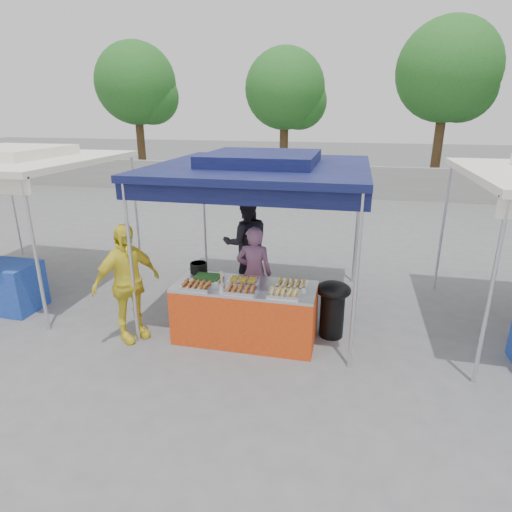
% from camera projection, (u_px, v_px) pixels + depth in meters
% --- Properties ---
extents(ground_plane, '(80.00, 80.00, 0.00)m').
position_uv_depth(ground_plane, '(247.00, 335.00, 6.36)').
color(ground_plane, slate).
extents(back_wall, '(40.00, 0.25, 1.20)m').
position_uv_depth(back_wall, '(317.00, 181.00, 16.31)').
color(back_wall, gray).
rests_on(back_wall, ground_plane).
extents(main_canopy, '(3.20, 3.20, 2.57)m').
position_uv_depth(main_canopy, '(261.00, 166.00, 6.48)').
color(main_canopy, silver).
rests_on(main_canopy, ground_plane).
extents(neighbor_stall_left, '(3.20, 3.20, 2.57)m').
position_uv_depth(neighbor_stall_left, '(0.00, 207.00, 7.32)').
color(neighbor_stall_left, silver).
rests_on(neighbor_stall_left, ground_plane).
extents(tree_0, '(3.55, 3.49, 6.01)m').
position_uv_depth(tree_0, '(140.00, 87.00, 18.74)').
color(tree_0, '#45311A').
rests_on(tree_0, ground_plane).
extents(tree_1, '(3.36, 3.27, 5.62)m').
position_uv_depth(tree_1, '(289.00, 93.00, 17.61)').
color(tree_1, '#45311A').
rests_on(tree_1, ground_plane).
extents(tree_2, '(3.75, 3.73, 6.42)m').
position_uv_depth(tree_2, '(451.00, 75.00, 15.84)').
color(tree_2, '#45311A').
rests_on(tree_2, ground_plane).
extents(vendor_table, '(2.00, 0.80, 0.85)m').
position_uv_depth(vendor_table, '(245.00, 313.00, 6.13)').
color(vendor_table, red).
rests_on(vendor_table, ground_plane).
extents(food_tray_fl, '(0.42, 0.30, 0.07)m').
position_uv_depth(food_tray_fl, '(197.00, 286.00, 5.89)').
color(food_tray_fl, silver).
rests_on(food_tray_fl, vendor_table).
extents(food_tray_fm, '(0.42, 0.30, 0.07)m').
position_uv_depth(food_tray_fm, '(241.00, 290.00, 5.76)').
color(food_tray_fm, silver).
rests_on(food_tray_fm, vendor_table).
extents(food_tray_fr, '(0.42, 0.30, 0.07)m').
position_uv_depth(food_tray_fr, '(284.00, 293.00, 5.65)').
color(food_tray_fr, silver).
rests_on(food_tray_fr, vendor_table).
extents(food_tray_bl, '(0.42, 0.30, 0.07)m').
position_uv_depth(food_tray_bl, '(207.00, 278.00, 6.15)').
color(food_tray_bl, silver).
rests_on(food_tray_bl, vendor_table).
extents(food_tray_bm, '(0.42, 0.30, 0.07)m').
position_uv_depth(food_tray_bm, '(243.00, 280.00, 6.07)').
color(food_tray_bm, silver).
rests_on(food_tray_bm, vendor_table).
extents(food_tray_br, '(0.42, 0.30, 0.07)m').
position_uv_depth(food_tray_br, '(292.00, 284.00, 5.94)').
color(food_tray_br, silver).
rests_on(food_tray_br, vendor_table).
extents(cooking_pot, '(0.26, 0.26, 0.15)m').
position_uv_depth(cooking_pot, '(199.00, 268.00, 6.45)').
color(cooking_pot, black).
rests_on(cooking_pot, vendor_table).
extents(skewer_cup, '(0.09, 0.09, 0.11)m').
position_uv_depth(skewer_cup, '(222.00, 287.00, 5.78)').
color(skewer_cup, silver).
rests_on(skewer_cup, vendor_table).
extents(wok_burner, '(0.51, 0.51, 0.85)m').
position_uv_depth(wok_burner, '(333.00, 304.00, 6.21)').
color(wok_burner, black).
rests_on(wok_burner, ground_plane).
extents(crate_left, '(0.46, 0.32, 0.28)m').
position_uv_depth(crate_left, '(223.00, 310.00, 6.86)').
color(crate_left, '#152FAE').
rests_on(crate_left, ground_plane).
extents(crate_right, '(0.50, 0.35, 0.30)m').
position_uv_depth(crate_right, '(272.00, 315.00, 6.66)').
color(crate_right, '#152FAE').
rests_on(crate_right, ground_plane).
extents(crate_stacked, '(0.47, 0.33, 0.28)m').
position_uv_depth(crate_stacked, '(272.00, 298.00, 6.57)').
color(crate_stacked, '#152FAE').
rests_on(crate_stacked, crate_right).
extents(vendor_woman, '(0.59, 0.42, 1.53)m').
position_uv_depth(vendor_woman, '(254.00, 274.00, 6.65)').
color(vendor_woman, '#935E84').
rests_on(vendor_woman, ground_plane).
extents(helper_man, '(1.04, 0.93, 1.77)m').
position_uv_depth(helper_man, '(246.00, 243.00, 7.76)').
color(helper_man, black).
rests_on(helper_man, ground_plane).
extents(customer_person, '(0.91, 1.08, 1.73)m').
position_uv_depth(customer_person, '(127.00, 283.00, 6.02)').
color(customer_person, yellow).
rests_on(customer_person, ground_plane).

